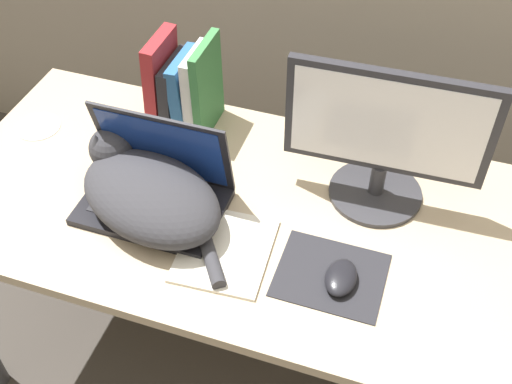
{
  "coord_description": "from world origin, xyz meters",
  "views": [
    {
      "loc": [
        0.36,
        -0.63,
        1.82
      ],
      "look_at": [
        0.04,
        0.32,
        0.8
      ],
      "focal_mm": 45.0,
      "sensor_mm": 36.0,
      "label": 1
    }
  ],
  "objects_px": {
    "notepad": "(226,250)",
    "computer_mouse": "(341,277)",
    "external_monitor": "(385,137)",
    "book_row": "(184,87)",
    "cat": "(147,192)",
    "cd_disc": "(38,127)",
    "laptop": "(156,188)"
  },
  "relations": [
    {
      "from": "notepad",
      "to": "cd_disc",
      "type": "relative_size",
      "value": 2.04
    },
    {
      "from": "external_monitor",
      "to": "cd_disc",
      "type": "xyz_separation_m",
      "value": [
        -0.92,
        -0.04,
        -0.18
      ]
    },
    {
      "from": "book_row",
      "to": "notepad",
      "type": "xyz_separation_m",
      "value": [
        0.27,
        -0.4,
        -0.11
      ]
    },
    {
      "from": "laptop",
      "to": "external_monitor",
      "type": "height_order",
      "value": "external_monitor"
    },
    {
      "from": "external_monitor",
      "to": "book_row",
      "type": "relative_size",
      "value": 1.79
    },
    {
      "from": "cat",
      "to": "notepad",
      "type": "relative_size",
      "value": 1.86
    },
    {
      "from": "book_row",
      "to": "external_monitor",
      "type": "bearing_deg",
      "value": -11.87
    },
    {
      "from": "book_row",
      "to": "cd_disc",
      "type": "bearing_deg",
      "value": -157.8
    },
    {
      "from": "external_monitor",
      "to": "notepad",
      "type": "xyz_separation_m",
      "value": [
        -0.28,
        -0.28,
        -0.18
      ]
    },
    {
      "from": "cat",
      "to": "cd_disc",
      "type": "relative_size",
      "value": 3.79
    },
    {
      "from": "external_monitor",
      "to": "notepad",
      "type": "distance_m",
      "value": 0.44
    },
    {
      "from": "notepad",
      "to": "cd_disc",
      "type": "height_order",
      "value": "notepad"
    },
    {
      "from": "laptop",
      "to": "cd_disc",
      "type": "distance_m",
      "value": 0.46
    },
    {
      "from": "laptop",
      "to": "external_monitor",
      "type": "distance_m",
      "value": 0.55
    },
    {
      "from": "cat",
      "to": "computer_mouse",
      "type": "height_order",
      "value": "cat"
    },
    {
      "from": "laptop",
      "to": "cd_disc",
      "type": "bearing_deg",
      "value": 160.21
    },
    {
      "from": "notepad",
      "to": "computer_mouse",
      "type": "bearing_deg",
      "value": -0.39
    },
    {
      "from": "laptop",
      "to": "cat",
      "type": "bearing_deg",
      "value": -92.54
    },
    {
      "from": "external_monitor",
      "to": "cd_disc",
      "type": "height_order",
      "value": "external_monitor"
    },
    {
      "from": "computer_mouse",
      "to": "cd_disc",
      "type": "relative_size",
      "value": 0.85
    },
    {
      "from": "cat",
      "to": "external_monitor",
      "type": "distance_m",
      "value": 0.56
    },
    {
      "from": "cat",
      "to": "book_row",
      "type": "xyz_separation_m",
      "value": [
        -0.05,
        0.34,
        0.05
      ]
    },
    {
      "from": "book_row",
      "to": "laptop",
      "type": "bearing_deg",
      "value": -80.0
    },
    {
      "from": "laptop",
      "to": "external_monitor",
      "type": "xyz_separation_m",
      "value": [
        0.49,
        0.19,
        0.14
      ]
    },
    {
      "from": "external_monitor",
      "to": "notepad",
      "type": "bearing_deg",
      "value": -134.61
    },
    {
      "from": "external_monitor",
      "to": "book_row",
      "type": "xyz_separation_m",
      "value": [
        -0.55,
        0.11,
        -0.07
      ]
    },
    {
      "from": "laptop",
      "to": "computer_mouse",
      "type": "height_order",
      "value": "laptop"
    },
    {
      "from": "external_monitor",
      "to": "laptop",
      "type": "bearing_deg",
      "value": -158.65
    },
    {
      "from": "external_monitor",
      "to": "computer_mouse",
      "type": "relative_size",
      "value": 4.5
    },
    {
      "from": "external_monitor",
      "to": "book_row",
      "type": "distance_m",
      "value": 0.56
    },
    {
      "from": "external_monitor",
      "to": "cd_disc",
      "type": "distance_m",
      "value": 0.94
    },
    {
      "from": "computer_mouse",
      "to": "notepad",
      "type": "xyz_separation_m",
      "value": [
        -0.26,
        0.0,
        -0.01
      ]
    }
  ]
}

